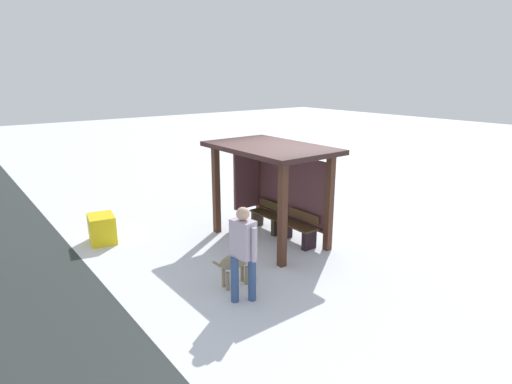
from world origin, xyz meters
name	(u,v)px	position (x,y,z in m)	size (l,w,h in m)	color
ground_plane	(269,240)	(0.00, 0.00, 0.00)	(60.00, 60.00, 0.00)	silver
bus_shelter	(273,169)	(-0.10, 0.19, 1.70)	(2.96, 1.87, 2.27)	#45271A
bench_left_inside	(268,218)	(-0.55, 0.40, 0.32)	(1.00, 0.36, 0.73)	#413219
bench_center_inside	(298,230)	(0.55, 0.40, 0.33)	(1.00, 0.42, 0.75)	#4D331E
person_walking	(243,247)	(1.85, -2.10, 1.00)	(0.61, 0.42, 1.71)	#B1A3B7
dog	(238,262)	(1.33, -1.85, 0.47)	(0.30, 0.96, 0.66)	gray
grit_bin	(102,229)	(-2.32, -3.16, 0.33)	(0.70, 0.56, 0.65)	yellow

